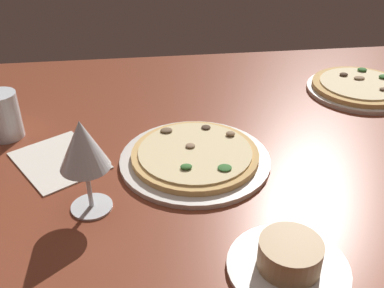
% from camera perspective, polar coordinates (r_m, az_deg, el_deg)
% --- Properties ---
extents(dining_table, '(1.50, 1.10, 0.04)m').
position_cam_1_polar(dining_table, '(0.91, -0.37, -2.11)').
color(dining_table, brown).
rests_on(dining_table, ground).
extents(pizza_main, '(0.29, 0.29, 0.03)m').
position_cam_1_polar(pizza_main, '(0.86, 0.40, -1.63)').
color(pizza_main, silver).
rests_on(pizza_main, dining_table).
extents(pizza_side, '(0.26, 0.26, 0.03)m').
position_cam_1_polar(pizza_side, '(1.22, 20.75, 6.82)').
color(pizza_side, silver).
rests_on(pizza_side, dining_table).
extents(ramekin_on_saucer, '(0.18, 0.18, 0.05)m').
position_cam_1_polar(ramekin_on_saucer, '(0.66, 12.38, -14.36)').
color(ramekin_on_saucer, silver).
rests_on(ramekin_on_saucer, dining_table).
extents(wine_glass_near, '(0.08, 0.08, 0.17)m').
position_cam_1_polar(wine_glass_near, '(0.71, -13.86, -0.45)').
color(wine_glass_near, silver).
rests_on(wine_glass_near, dining_table).
extents(water_glass, '(0.07, 0.07, 0.10)m').
position_cam_1_polar(water_glass, '(1.01, -23.08, 3.08)').
color(water_glass, silver).
rests_on(water_glass, dining_table).
extents(paper_menu, '(0.21, 0.23, 0.00)m').
position_cam_1_polar(paper_menu, '(0.91, -16.71, -1.91)').
color(paper_menu, silver).
rests_on(paper_menu, dining_table).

